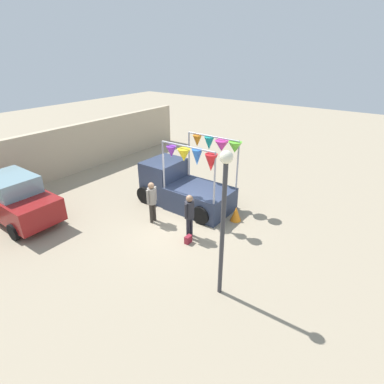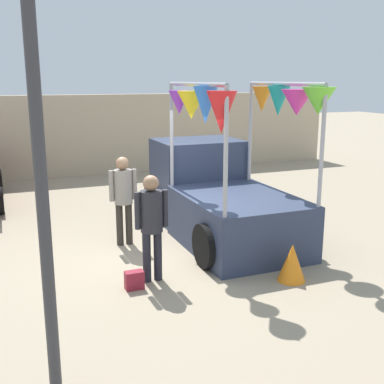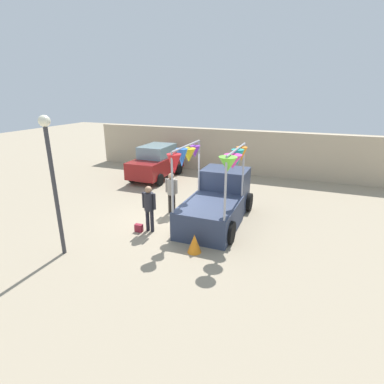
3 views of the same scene
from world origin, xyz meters
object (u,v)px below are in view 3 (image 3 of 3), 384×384
object	(u,v)px
vendor_truck	(218,198)
street_lamp	(52,168)
handbag	(139,228)
folded_kite_bundle_tangerine	(194,243)
person_vendor	(171,189)
parked_car	(157,162)
person_customer	(149,204)

from	to	relation	value
vendor_truck	street_lamp	distance (m)	5.88
handbag	folded_kite_bundle_tangerine	size ratio (longest dim) A/B	0.47
person_vendor	street_lamp	distance (m)	4.82
parked_car	person_customer	size ratio (longest dim) A/B	2.37
parked_car	person_customer	bearing A→B (deg)	-64.17
street_lamp	parked_car	bearing A→B (deg)	98.58
vendor_truck	person_customer	xyz separation A→B (m)	(-1.95, -1.86, 0.11)
street_lamp	folded_kite_bundle_tangerine	size ratio (longest dim) A/B	6.97
street_lamp	folded_kite_bundle_tangerine	world-z (taller)	street_lamp
vendor_truck	folded_kite_bundle_tangerine	world-z (taller)	vendor_truck
parked_car	handbag	bearing A→B (deg)	-67.46
parked_car	person_customer	distance (m)	6.97
vendor_truck	person_customer	world-z (taller)	vendor_truck
vendor_truck	person_customer	distance (m)	2.70
parked_car	folded_kite_bundle_tangerine	bearing A→B (deg)	-54.50
person_customer	parked_car	bearing A→B (deg)	115.83
person_customer	handbag	size ratio (longest dim) A/B	6.03
vendor_truck	parked_car	xyz separation A→B (m)	(-4.99, 4.41, 0.04)
parked_car	person_vendor	size ratio (longest dim) A/B	2.36
vendor_truck	parked_car	bearing A→B (deg)	138.52
person_vendor	handbag	world-z (taller)	person_vendor
person_customer	folded_kite_bundle_tangerine	size ratio (longest dim) A/B	2.81
folded_kite_bundle_tangerine	parked_car	bearing A→B (deg)	125.50
person_vendor	handbag	distance (m)	2.23
person_customer	person_vendor	world-z (taller)	person_vendor
vendor_truck	street_lamp	world-z (taller)	street_lamp
parked_car	person_customer	world-z (taller)	parked_car
person_customer	handbag	world-z (taller)	person_customer
person_customer	person_vendor	size ratio (longest dim) A/B	1.00
person_customer	handbag	xyz separation A→B (m)	(-0.35, -0.20, -0.88)
vendor_truck	folded_kite_bundle_tangerine	size ratio (longest dim) A/B	6.93
parked_car	folded_kite_bundle_tangerine	world-z (taller)	parked_car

